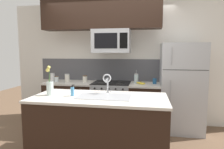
{
  "coord_description": "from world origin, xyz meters",
  "views": [
    {
      "loc": [
        0.72,
        -3.09,
        1.55
      ],
      "look_at": [
        0.12,
        0.27,
        1.16
      ],
      "focal_mm": 32.0,
      "sensor_mm": 36.0,
      "label": 1
    }
  ],
  "objects_px": {
    "banana_bunch": "(141,83)",
    "dish_soap_bottle": "(72,91)",
    "stove_range": "(112,104)",
    "storage_jar_medium": "(57,79)",
    "storage_jar_tall": "(53,77)",
    "french_press": "(136,78)",
    "refrigerator": "(181,88)",
    "flower_vase": "(50,87)",
    "microwave": "(111,41)",
    "storage_jar_squat": "(85,79)",
    "sink_faucet": "(107,81)",
    "coffee_tin": "(155,81)",
    "storage_jar_short": "(67,78)"
  },
  "relations": [
    {
      "from": "refrigerator",
      "to": "storage_jar_tall",
      "type": "height_order",
      "value": "refrigerator"
    },
    {
      "from": "refrigerator",
      "to": "flower_vase",
      "type": "distance_m",
      "value": 2.46
    },
    {
      "from": "banana_bunch",
      "to": "french_press",
      "type": "relative_size",
      "value": 0.71
    },
    {
      "from": "storage_jar_short",
      "to": "french_press",
      "type": "bearing_deg",
      "value": 3.52
    },
    {
      "from": "storage_jar_tall",
      "to": "coffee_tin",
      "type": "bearing_deg",
      "value": 1.24
    },
    {
      "from": "storage_jar_squat",
      "to": "dish_soap_bottle",
      "type": "bearing_deg",
      "value": -80.28
    },
    {
      "from": "storage_jar_tall",
      "to": "french_press",
      "type": "bearing_deg",
      "value": 1.82
    },
    {
      "from": "coffee_tin",
      "to": "flower_vase",
      "type": "distance_m",
      "value": 2.06
    },
    {
      "from": "storage_jar_short",
      "to": "storage_jar_tall",
      "type": "bearing_deg",
      "value": 174.74
    },
    {
      "from": "storage_jar_tall",
      "to": "dish_soap_bottle",
      "type": "distance_m",
      "value": 1.6
    },
    {
      "from": "storage_jar_tall",
      "to": "dish_soap_bottle",
      "type": "xyz_separation_m",
      "value": [
        0.95,
        -1.28,
        -0.02
      ]
    },
    {
      "from": "storage_jar_squat",
      "to": "french_press",
      "type": "height_order",
      "value": "french_press"
    },
    {
      "from": "stove_range",
      "to": "coffee_tin",
      "type": "relative_size",
      "value": 8.45
    },
    {
      "from": "banana_bunch",
      "to": "dish_soap_bottle",
      "type": "height_order",
      "value": "dish_soap_bottle"
    },
    {
      "from": "storage_jar_short",
      "to": "banana_bunch",
      "type": "xyz_separation_m",
      "value": [
        1.55,
        -0.03,
        -0.06
      ]
    },
    {
      "from": "storage_jar_medium",
      "to": "storage_jar_squat",
      "type": "height_order",
      "value": "storage_jar_squat"
    },
    {
      "from": "microwave",
      "to": "storage_jar_short",
      "type": "xyz_separation_m",
      "value": [
        -0.95,
        -0.01,
        -0.76
      ]
    },
    {
      "from": "storage_jar_tall",
      "to": "french_press",
      "type": "xyz_separation_m",
      "value": [
        1.8,
        0.06,
        0.01
      ]
    },
    {
      "from": "storage_jar_short",
      "to": "coffee_tin",
      "type": "bearing_deg",
      "value": 2.5
    },
    {
      "from": "storage_jar_medium",
      "to": "dish_soap_bottle",
      "type": "bearing_deg",
      "value": -55.88
    },
    {
      "from": "stove_range",
      "to": "refrigerator",
      "type": "distance_m",
      "value": 1.43
    },
    {
      "from": "microwave",
      "to": "coffee_tin",
      "type": "relative_size",
      "value": 6.77
    },
    {
      "from": "refrigerator",
      "to": "storage_jar_tall",
      "type": "distance_m",
      "value": 2.68
    },
    {
      "from": "storage_jar_short",
      "to": "sink_faucet",
      "type": "distance_m",
      "value": 1.47
    },
    {
      "from": "microwave",
      "to": "banana_bunch",
      "type": "bearing_deg",
      "value": -3.9
    },
    {
      "from": "stove_range",
      "to": "storage_jar_medium",
      "type": "height_order",
      "value": "storage_jar_medium"
    },
    {
      "from": "storage_jar_squat",
      "to": "coffee_tin",
      "type": "distance_m",
      "value": 1.44
    },
    {
      "from": "sink_faucet",
      "to": "flower_vase",
      "type": "bearing_deg",
      "value": -162.06
    },
    {
      "from": "flower_vase",
      "to": "storage_jar_short",
      "type": "bearing_deg",
      "value": 101.5
    },
    {
      "from": "microwave",
      "to": "flower_vase",
      "type": "xyz_separation_m",
      "value": [
        -0.69,
        -1.27,
        -0.72
      ]
    },
    {
      "from": "storage_jar_medium",
      "to": "flower_vase",
      "type": "xyz_separation_m",
      "value": [
        0.5,
        -1.25,
        0.07
      ]
    },
    {
      "from": "microwave",
      "to": "storage_jar_short",
      "type": "bearing_deg",
      "value": -179.5
    },
    {
      "from": "storage_jar_short",
      "to": "french_press",
      "type": "xyz_separation_m",
      "value": [
        1.45,
        0.09,
        0.01
      ]
    },
    {
      "from": "banana_bunch",
      "to": "storage_jar_short",
      "type": "bearing_deg",
      "value": 178.8
    },
    {
      "from": "stove_range",
      "to": "coffee_tin",
      "type": "distance_m",
      "value": 1.0
    },
    {
      "from": "microwave",
      "to": "banana_bunch",
      "type": "xyz_separation_m",
      "value": [
        0.6,
        -0.04,
        -0.83
      ]
    },
    {
      "from": "storage_jar_squat",
      "to": "banana_bunch",
      "type": "distance_m",
      "value": 1.17
    },
    {
      "from": "storage_jar_tall",
      "to": "french_press",
      "type": "height_order",
      "value": "french_press"
    },
    {
      "from": "coffee_tin",
      "to": "dish_soap_bottle",
      "type": "height_order",
      "value": "dish_soap_bottle"
    },
    {
      "from": "banana_bunch",
      "to": "sink_faucet",
      "type": "height_order",
      "value": "sink_faucet"
    },
    {
      "from": "refrigerator",
      "to": "french_press",
      "type": "height_order",
      "value": "refrigerator"
    },
    {
      "from": "storage_jar_medium",
      "to": "sink_faucet",
      "type": "relative_size",
      "value": 0.4
    },
    {
      "from": "storage_jar_medium",
      "to": "microwave",
      "type": "bearing_deg",
      "value": 0.91
    },
    {
      "from": "storage_jar_medium",
      "to": "coffee_tin",
      "type": "height_order",
      "value": "storage_jar_medium"
    },
    {
      "from": "storage_jar_tall",
      "to": "microwave",
      "type": "bearing_deg",
      "value": -1.06
    },
    {
      "from": "storage_jar_tall",
      "to": "storage_jar_squat",
      "type": "distance_m",
      "value": 0.73
    },
    {
      "from": "french_press",
      "to": "storage_jar_tall",
      "type": "bearing_deg",
      "value": -178.18
    },
    {
      "from": "refrigerator",
      "to": "storage_jar_squat",
      "type": "xyz_separation_m",
      "value": [
        -1.94,
        -0.02,
        0.13
      ]
    },
    {
      "from": "dish_soap_bottle",
      "to": "flower_vase",
      "type": "xyz_separation_m",
      "value": [
        -0.35,
        -0.01,
        0.06
      ]
    },
    {
      "from": "storage_jar_squat",
      "to": "sink_faucet",
      "type": "bearing_deg",
      "value": -56.52
    }
  ]
}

